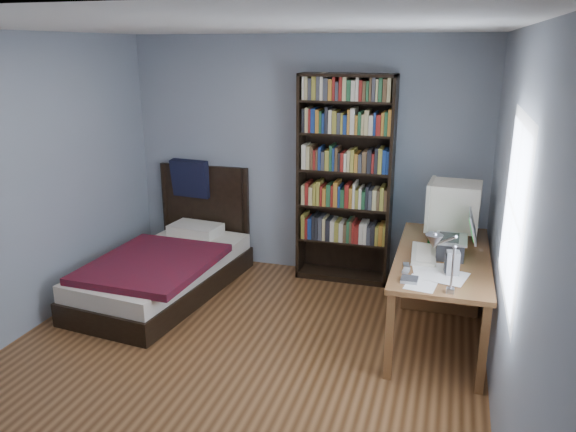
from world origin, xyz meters
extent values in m
plane|color=#543118|center=(0.00, 0.00, 0.00)|extent=(4.20, 4.20, 0.00)
plane|color=white|center=(0.00, 0.00, 2.50)|extent=(4.20, 4.20, 0.00)
cube|color=gray|center=(0.00, 2.10, 1.25)|extent=(3.80, 0.04, 2.50)
cube|color=gray|center=(0.00, -2.10, 1.25)|extent=(3.80, 0.04, 2.50)
cube|color=gray|center=(-1.90, 0.00, 1.25)|extent=(0.04, 4.20, 2.50)
cube|color=gray|center=(1.90, 0.00, 1.25)|extent=(0.04, 4.20, 2.50)
cube|color=white|center=(1.89, -0.15, 1.45)|extent=(0.01, 1.14, 1.14)
cube|color=white|center=(1.88, -0.15, 1.45)|extent=(0.01, 1.00, 1.00)
cube|color=brown|center=(1.50, 0.94, 0.71)|extent=(0.75, 1.66, 0.04)
cube|color=brown|center=(1.18, 0.16, 0.34)|extent=(0.06, 0.06, 0.69)
cube|color=brown|center=(1.83, 0.16, 0.34)|extent=(0.06, 0.06, 0.69)
cube|color=brown|center=(1.18, 1.72, 0.34)|extent=(0.06, 0.06, 0.69)
cube|color=brown|center=(1.83, 1.72, 0.34)|extent=(0.06, 0.06, 0.69)
cube|color=brown|center=(1.50, 1.55, 0.34)|extent=(0.69, 0.40, 0.68)
cube|color=beige|center=(1.54, 1.43, 0.75)|extent=(0.29, 0.25, 0.03)
cylinder|color=beige|center=(1.54, 1.43, 0.79)|extent=(0.11, 0.11, 0.06)
cube|color=beige|center=(1.57, 1.43, 1.03)|extent=(0.45, 0.43, 0.41)
cube|color=beige|center=(1.35, 1.43, 1.03)|extent=(0.06, 0.43, 0.43)
cube|color=#3A92D1|center=(1.34, 1.43, 1.03)|extent=(0.03, 0.32, 0.28)
cube|color=#2D2D30|center=(1.56, 0.91, 0.80)|extent=(0.22, 0.26, 0.15)
cube|color=#ADADB2|center=(1.56, 0.91, 0.89)|extent=(0.25, 0.33, 0.02)
cube|color=#2D2D30|center=(1.54, 0.91, 0.90)|extent=(0.16, 0.26, 0.00)
cube|color=#ADADB2|center=(1.71, 0.91, 1.01)|extent=(0.08, 0.33, 0.23)
cube|color=#0CBF26|center=(1.70, 0.91, 1.01)|extent=(0.06, 0.27, 0.18)
cube|color=#99999E|center=(1.58, 0.19, 0.75)|extent=(0.05, 0.05, 0.04)
cylinder|color=#99999E|center=(1.58, 0.14, 0.94)|extent=(0.02, 0.13, 0.35)
cylinder|color=#99999E|center=(1.51, -0.06, 1.19)|extent=(0.15, 0.29, 0.18)
cone|color=#99999E|center=(1.45, -0.19, 1.23)|extent=(0.11, 0.11, 0.09)
cube|color=beige|center=(1.35, 0.87, 0.75)|extent=(0.22, 0.50, 0.05)
cube|color=gray|center=(1.58, 0.53, 0.82)|extent=(0.10, 0.10, 0.19)
cylinder|color=#083D1B|center=(1.40, 1.15, 0.79)|extent=(0.06, 0.06, 0.12)
ellipsoid|color=silver|center=(1.48, 1.22, 0.75)|extent=(0.07, 0.12, 0.04)
cube|color=#ADADB2|center=(1.24, 0.60, 0.74)|extent=(0.06, 0.10, 0.02)
cube|color=gray|center=(1.25, 0.49, 0.74)|extent=(0.06, 0.10, 0.02)
cube|color=gray|center=(1.29, 0.31, 0.74)|extent=(0.12, 0.12, 0.03)
cube|color=black|center=(0.02, 1.94, 1.06)|extent=(0.03, 0.30, 2.13)
cube|color=black|center=(0.95, 1.94, 1.06)|extent=(0.03, 0.30, 2.13)
cube|color=black|center=(0.48, 1.94, 2.11)|extent=(0.96, 0.30, 0.03)
cube|color=black|center=(0.48, 1.94, 0.03)|extent=(0.96, 0.30, 0.06)
cube|color=black|center=(0.48, 2.08, 1.06)|extent=(0.96, 0.02, 2.13)
cube|color=olive|center=(0.48, 1.92, 1.09)|extent=(0.88, 0.22, 1.93)
cube|color=black|center=(-1.15, 1.05, 0.11)|extent=(1.20, 2.08, 0.22)
cube|color=#F2E4D0|center=(-1.15, 1.05, 0.30)|extent=(1.15, 2.02, 0.16)
cube|color=maroon|center=(-1.12, 0.80, 0.41)|extent=(1.10, 1.33, 0.07)
cube|color=#F2E4D0|center=(-1.15, 1.79, 0.43)|extent=(0.58, 0.40, 0.12)
cube|color=black|center=(-1.15, 2.06, 0.55)|extent=(1.05, 0.05, 1.10)
cylinder|color=black|center=(-1.65, 2.04, 0.55)|extent=(0.06, 0.06, 1.10)
cylinder|color=black|center=(-0.65, 2.04, 0.55)|extent=(0.06, 0.06, 1.10)
cube|color=black|center=(-1.30, 2.03, 0.95)|extent=(0.46, 0.20, 0.43)
camera|label=1|loc=(1.52, -3.56, 2.38)|focal=35.00mm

